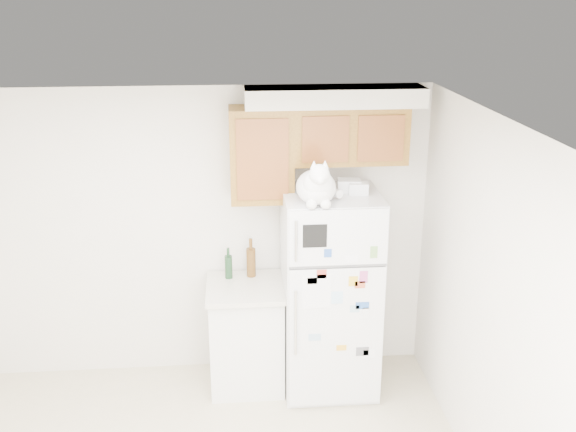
{
  "coord_description": "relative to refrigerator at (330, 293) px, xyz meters",
  "views": [
    {
      "loc": [
        0.26,
        -3.36,
        3.25
      ],
      "look_at": [
        0.69,
        1.55,
        1.55
      ],
      "focal_mm": 42.0,
      "sensor_mm": 36.0,
      "label": 1
    }
  ],
  "objects": [
    {
      "name": "bottle_amber",
      "position": [
        -0.63,
        0.25,
        0.24
      ],
      "size": [
        0.08,
        0.08,
        0.34
      ],
      "primitive_type": null,
      "color": "#593814",
      "rests_on": "base_counter"
    },
    {
      "name": "storage_box_back",
      "position": [
        0.14,
        0.06,
        0.9
      ],
      "size": [
        0.19,
        0.15,
        0.1
      ],
      "primitive_type": "cube",
      "rotation": [
        0.0,
        0.0,
        -0.12
      ],
      "color": "white",
      "rests_on": "refrigerator"
    },
    {
      "name": "refrigerator",
      "position": [
        0.0,
        0.0,
        0.0
      ],
      "size": [
        0.76,
        0.78,
        1.7
      ],
      "color": "white",
      "rests_on": "ground_plane"
    },
    {
      "name": "cat",
      "position": [
        -0.15,
        -0.24,
        0.99
      ],
      "size": [
        0.36,
        0.53,
        0.38
      ],
      "color": "white",
      "rests_on": "refrigerator"
    },
    {
      "name": "storage_box_front",
      "position": [
        0.2,
        -0.01,
        0.89
      ],
      "size": [
        0.16,
        0.12,
        0.09
      ],
      "primitive_type": "cube",
      "rotation": [
        0.0,
        0.0,
        -0.09
      ],
      "color": "white",
      "rests_on": "refrigerator"
    },
    {
      "name": "base_counter",
      "position": [
        -0.69,
        0.07,
        -0.39
      ],
      "size": [
        0.64,
        0.64,
        0.92
      ],
      "color": "white",
      "rests_on": "ground_plane"
    },
    {
      "name": "bottle_green",
      "position": [
        -0.82,
        0.22,
        0.2
      ],
      "size": [
        0.06,
        0.06,
        0.27
      ],
      "primitive_type": null,
      "color": "#19381E",
      "rests_on": "base_counter"
    },
    {
      "name": "room_shell",
      "position": [
        -0.91,
        -1.36,
        0.82
      ],
      "size": [
        3.84,
        4.04,
        2.52
      ],
      "color": "silver",
      "rests_on": "ground_plane"
    }
  ]
}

